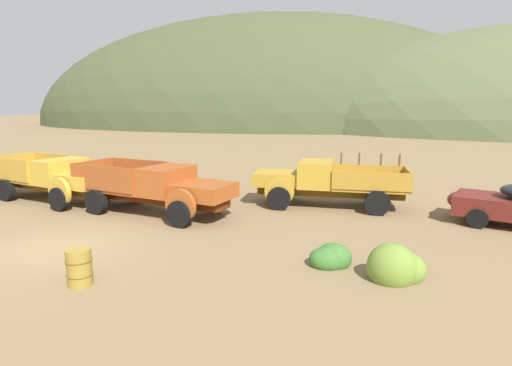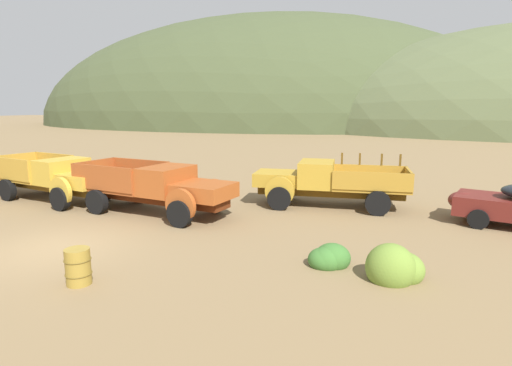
{
  "view_description": "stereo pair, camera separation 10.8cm",
  "coord_description": "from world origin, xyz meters",
  "px_view_note": "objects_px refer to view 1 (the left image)",
  "views": [
    {
      "loc": [
        9.01,
        -9.55,
        4.15
      ],
      "look_at": [
        4.83,
        4.68,
        1.39
      ],
      "focal_mm": 29.07,
      "sensor_mm": 36.0,
      "label": 1
    },
    {
      "loc": [
        9.11,
        -9.52,
        4.15
      ],
      "look_at": [
        4.83,
        4.68,
        1.39
      ],
      "focal_mm": 29.07,
      "sensor_mm": 36.0,
      "label": 2
    }
  ],
  "objects_px": {
    "truck_mustard": "(319,182)",
    "truck_faded_yellow": "(59,179)",
    "oil_drum_spare": "(79,267)",
    "truck_oxide_orange": "(163,189)"
  },
  "relations": [
    {
      "from": "truck_oxide_orange",
      "to": "truck_faded_yellow",
      "type": "bearing_deg",
      "value": -177.4
    },
    {
      "from": "truck_faded_yellow",
      "to": "truck_oxide_orange",
      "type": "xyz_separation_m",
      "value": [
        5.49,
        -0.75,
        0.0
      ]
    },
    {
      "from": "truck_faded_yellow",
      "to": "oil_drum_spare",
      "type": "relative_size",
      "value": 7.26
    },
    {
      "from": "oil_drum_spare",
      "to": "truck_mustard",
      "type": "bearing_deg",
      "value": 65.67
    },
    {
      "from": "truck_faded_yellow",
      "to": "truck_oxide_orange",
      "type": "relative_size",
      "value": 0.92
    },
    {
      "from": "truck_faded_yellow",
      "to": "oil_drum_spare",
      "type": "xyz_separation_m",
      "value": [
        6.74,
        -7.07,
        -0.58
      ]
    },
    {
      "from": "truck_faded_yellow",
      "to": "truck_mustard",
      "type": "bearing_deg",
      "value": 25.28
    },
    {
      "from": "truck_oxide_orange",
      "to": "truck_mustard",
      "type": "height_order",
      "value": "truck_mustard"
    },
    {
      "from": "truck_mustard",
      "to": "oil_drum_spare",
      "type": "height_order",
      "value": "truck_mustard"
    },
    {
      "from": "truck_mustard",
      "to": "truck_faded_yellow",
      "type": "bearing_deg",
      "value": 8.54
    }
  ]
}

